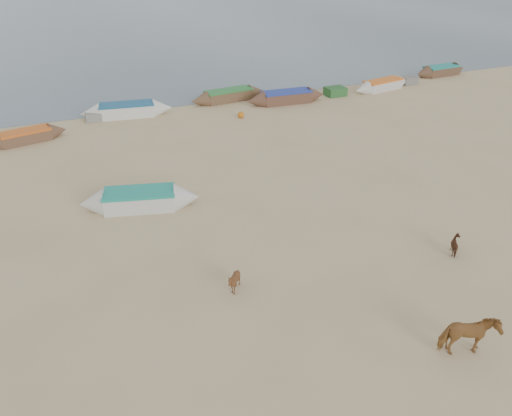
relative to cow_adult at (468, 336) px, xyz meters
The scene contains 8 objects.
ground 5.85m from the cow_adult, 119.30° to the left, with size 140.00×140.00×0.00m, color tan.
sea 87.11m from the cow_adult, 91.87° to the left, with size 160.00×160.00×0.00m, color slate.
cow_adult is the anchor object (origin of this frame).
calf_front 7.55m from the cow_adult, 133.75° to the left, with size 0.70×0.79×0.87m, color #57321B.
calf_right 5.59m from the cow_adult, 49.87° to the left, with size 0.71×0.61×0.72m, color #532E1A.
near_canoe 14.60m from the cow_adult, 118.44° to the left, with size 5.36×1.38×0.87m, color silver, non-canonical shape.
waterline_canoes 26.11m from the cow_adult, 96.83° to the left, with size 58.54×5.27×0.93m.
beach_clutter 24.77m from the cow_adult, 87.41° to the left, with size 45.12×4.93×0.64m.
Camera 1 is at (-7.16, -12.66, 10.94)m, focal length 35.00 mm.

